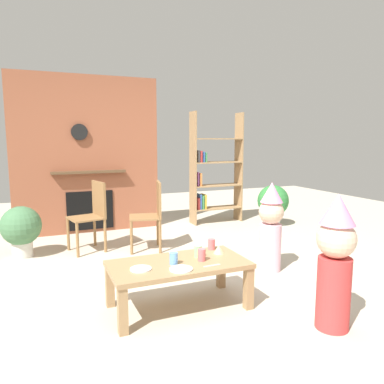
% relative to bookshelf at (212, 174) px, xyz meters
% --- Properties ---
extents(ground_plane, '(12.00, 12.00, 0.00)m').
position_rel_bookshelf_xyz_m(ground_plane, '(-1.38, -2.40, -0.86)').
color(ground_plane, '#BCB29E').
extents(brick_fireplace_feature, '(2.20, 0.28, 2.40)m').
position_rel_bookshelf_xyz_m(brick_fireplace_feature, '(-2.05, 0.20, 0.33)').
color(brick_fireplace_feature, '#935138').
rests_on(brick_fireplace_feature, ground_plane).
extents(bookshelf, '(0.90, 0.28, 1.90)m').
position_rel_bookshelf_xyz_m(bookshelf, '(0.00, 0.00, 0.00)').
color(bookshelf, '#9E7A51').
rests_on(bookshelf, ground_plane).
extents(coffee_table, '(1.17, 0.60, 0.40)m').
position_rel_bookshelf_xyz_m(coffee_table, '(-1.72, -2.86, -0.51)').
color(coffee_table, '#9E7A51').
rests_on(coffee_table, ground_plane).
extents(paper_cup_near_left, '(0.07, 0.07, 0.11)m').
position_rel_bookshelf_xyz_m(paper_cup_near_left, '(-1.52, -2.90, -0.40)').
color(paper_cup_near_left, '#E5666B').
rests_on(paper_cup_near_left, coffee_table).
extents(paper_cup_near_right, '(0.07, 0.07, 0.10)m').
position_rel_bookshelf_xyz_m(paper_cup_near_right, '(-1.29, -2.63, -0.40)').
color(paper_cup_near_right, '#E5666B').
rests_on(paper_cup_near_right, coffee_table).
extents(paper_cup_center, '(0.07, 0.07, 0.10)m').
position_rel_bookshelf_xyz_m(paper_cup_center, '(-1.77, -2.89, -0.40)').
color(paper_cup_center, '#669EE0').
rests_on(paper_cup_center, coffee_table).
extents(paper_cup_far_left, '(0.07, 0.07, 0.10)m').
position_rel_bookshelf_xyz_m(paper_cup_far_left, '(-1.51, -2.80, -0.40)').
color(paper_cup_far_left, '#8CD18C').
rests_on(paper_cup_far_left, coffee_table).
extents(paper_plate_front, '(0.17, 0.17, 0.01)m').
position_rel_bookshelf_xyz_m(paper_plate_front, '(-2.06, -2.91, -0.45)').
color(paper_plate_front, white).
rests_on(paper_plate_front, coffee_table).
extents(paper_plate_rear, '(0.19, 0.19, 0.01)m').
position_rel_bookshelf_xyz_m(paper_plate_rear, '(-1.76, -3.04, -0.45)').
color(paper_plate_rear, white).
rests_on(paper_plate_rear, coffee_table).
extents(birthday_cake_slice, '(0.10, 0.10, 0.08)m').
position_rel_bookshelf_xyz_m(birthday_cake_slice, '(-1.29, -2.77, -0.42)').
color(birthday_cake_slice, '#EAC68C').
rests_on(birthday_cake_slice, coffee_table).
extents(table_fork, '(0.15, 0.02, 0.01)m').
position_rel_bookshelf_xyz_m(table_fork, '(-1.49, -3.05, -0.45)').
color(table_fork, silver).
rests_on(table_fork, coffee_table).
extents(child_with_cone_hat, '(0.29, 0.29, 1.05)m').
position_rel_bookshelf_xyz_m(child_with_cone_hat, '(-0.75, -3.65, -0.30)').
color(child_with_cone_hat, '#D13838').
rests_on(child_with_cone_hat, ground_plane).
extents(child_in_pink, '(0.27, 0.27, 0.98)m').
position_rel_bookshelf_xyz_m(child_in_pink, '(-0.46, -2.40, -0.34)').
color(child_in_pink, '#EAB2C6').
rests_on(child_in_pink, ground_plane).
extents(dining_chair_left, '(0.48, 0.48, 0.90)m').
position_rel_bookshelf_xyz_m(dining_chair_left, '(-2.15, -0.86, -0.35)').
color(dining_chair_left, olive).
rests_on(dining_chair_left, ground_plane).
extents(dining_chair_middle, '(0.48, 0.48, 0.90)m').
position_rel_bookshelf_xyz_m(dining_chair_middle, '(-1.43, -1.13, -0.35)').
color(dining_chair_middle, olive).
rests_on(dining_chair_middle, ground_plane).
extents(potted_plant_tall, '(0.52, 0.52, 0.69)m').
position_rel_bookshelf_xyz_m(potted_plant_tall, '(0.83, -0.62, -0.46)').
color(potted_plant_tall, beige).
rests_on(potted_plant_tall, ground_plane).
extents(potted_plant_short, '(0.48, 0.48, 0.63)m').
position_rel_bookshelf_xyz_m(potted_plant_short, '(-3.00, -0.81, -0.49)').
color(potted_plant_short, beige).
rests_on(potted_plant_short, ground_plane).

